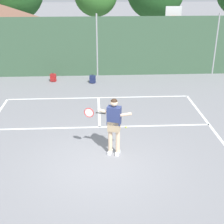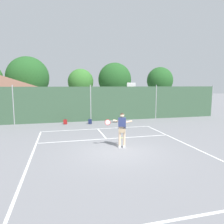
{
  "view_description": "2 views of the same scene",
  "coord_description": "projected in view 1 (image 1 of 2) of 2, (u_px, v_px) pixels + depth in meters",
  "views": [
    {
      "loc": [
        -0.11,
        -7.96,
        5.16
      ],
      "look_at": [
        0.42,
        1.8,
        0.89
      ],
      "focal_mm": 50.61,
      "sensor_mm": 36.0,
      "label": 1
    },
    {
      "loc": [
        -2.73,
        -9.67,
        3.3
      ],
      "look_at": [
        0.85,
        4.43,
        1.4
      ],
      "focal_mm": 33.14,
      "sensor_mm": 36.0,
      "label": 2
    }
  ],
  "objects": [
    {
      "name": "ground_plane",
      "position": [
        101.0,
        164.0,
        9.35
      ],
      "size": [
        120.0,
        120.0,
        0.0
      ],
      "primitive_type": "plane",
      "color": "gray"
    },
    {
      "name": "court_markings",
      "position": [
        101.0,
        153.0,
        9.94
      ],
      "size": [
        8.3,
        11.1,
        0.01
      ],
      "color": "white",
      "rests_on": "ground"
    },
    {
      "name": "chainlink_fence",
      "position": [
        97.0,
        47.0,
        16.95
      ],
      "size": [
        26.09,
        0.09,
        3.32
      ],
      "color": "#38563D",
      "rests_on": "ground"
    },
    {
      "name": "basketball_hoop",
      "position": [
        172.0,
        29.0,
        17.99
      ],
      "size": [
        0.9,
        0.67,
        3.55
      ],
      "color": "yellow",
      "rests_on": "ground"
    },
    {
      "name": "tennis_player",
      "position": [
        114.0,
        122.0,
        9.44
      ],
      "size": [
        1.41,
        0.4,
        1.85
      ],
      "color": "silver",
      "rests_on": "ground"
    },
    {
      "name": "tennis_ball",
      "position": [
        126.0,
        127.0,
        11.54
      ],
      "size": [
        0.07,
        0.07,
        0.07
      ],
      "primitive_type": "sphere",
      "color": "#CCE033",
      "rests_on": "ground"
    },
    {
      "name": "backpack_red",
      "position": [
        53.0,
        78.0,
        16.51
      ],
      "size": [
        0.32,
        0.31,
        0.46
      ],
      "color": "maroon",
      "rests_on": "ground"
    },
    {
      "name": "backpack_navy",
      "position": [
        92.0,
        79.0,
        16.27
      ],
      "size": [
        0.33,
        0.32,
        0.46
      ],
      "color": "navy",
      "rests_on": "ground"
    }
  ]
}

